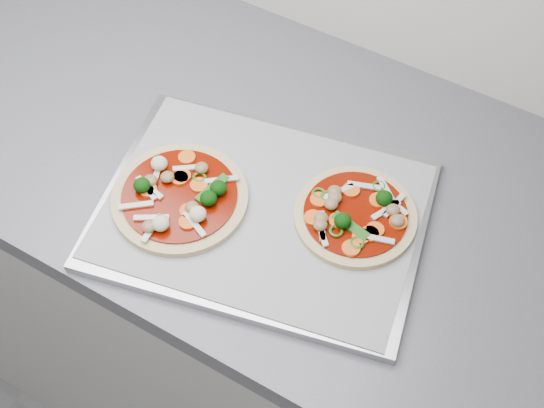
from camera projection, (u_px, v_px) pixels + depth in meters
The scene contains 6 objects.
base_cabinet at pixel (300, 330), 1.48m from camera, with size 3.60×0.60×0.86m, color #B8B8B6.
countertop at pixel (309, 192), 1.12m from camera, with size 3.60×0.60×0.04m, color slate.
baking_tray at pixel (262, 214), 1.06m from camera, with size 0.45×0.33×0.01m, color #9C9CA2.
parchment at pixel (262, 210), 1.06m from camera, with size 0.43×0.31×0.00m, color gray.
pizza_left at pixel (180, 197), 1.06m from camera, with size 0.24×0.24×0.03m.
pizza_right at pixel (355, 215), 1.04m from camera, with size 0.20×0.20×0.03m.
Camera 1 is at (0.29, 0.69, 1.78)m, focal length 50.00 mm.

